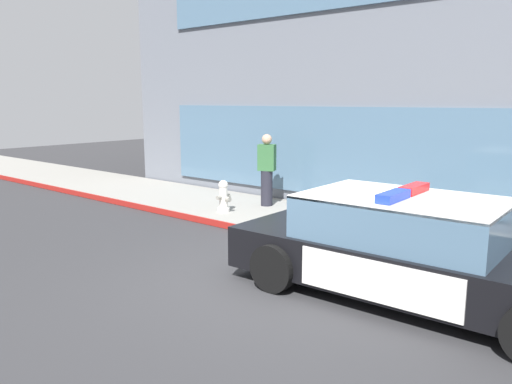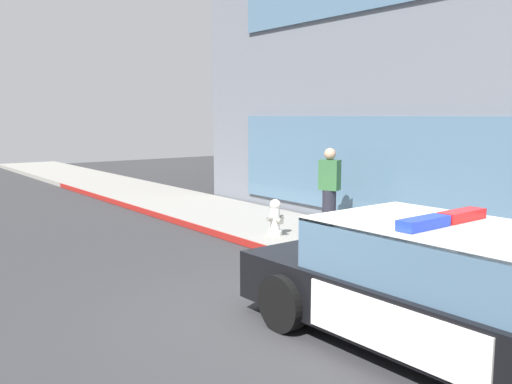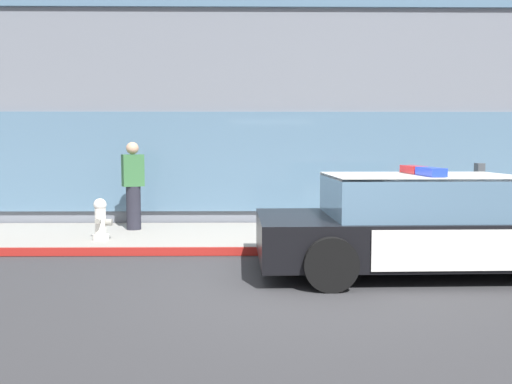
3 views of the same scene
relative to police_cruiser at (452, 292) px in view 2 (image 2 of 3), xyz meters
name	(u,v)px [view 2 (image 2 of 3)]	position (x,y,z in m)	size (l,w,h in m)	color
ground	(275,319)	(-1.91, -0.85, -0.68)	(48.00, 48.00, 0.00)	#303033
sidewalk	(436,269)	(-1.91, 2.48, -0.61)	(48.00, 2.72, 0.15)	gray
curb_red_paint	(379,284)	(-1.91, 1.10, -0.61)	(28.80, 0.04, 0.14)	maroon
police_cruiser	(452,292)	(0.00, 0.00, 0.00)	(5.00, 2.25, 1.49)	black
fire_hydrant	(275,218)	(-5.14, 1.78, -0.18)	(0.34, 0.39, 0.73)	silver
pedestrian_on_sidewalk	(329,189)	(-4.82, 2.95, 0.33)	(0.47, 0.40, 1.71)	#23232D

